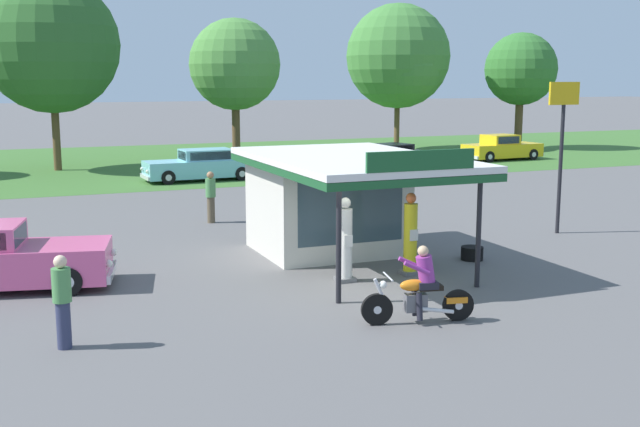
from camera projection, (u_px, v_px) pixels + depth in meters
The scene contains 18 objects.
ground_plane at pixel (355, 292), 17.98m from camera, with size 300.00×300.00×0.00m, color #5B5959.
grass_verge_strip at pixel (139, 163), 45.35m from camera, with size 120.00×24.00×0.01m, color #3D6B2D.
service_station_kiosk at pixel (333, 194), 21.53m from camera, with size 4.45×7.23×3.31m.
gas_pump_nearside at pixel (345, 243), 18.75m from camera, with size 0.44×0.44×2.05m.
gas_pump_offside at pixel (410, 237), 19.41m from camera, with size 0.44×0.44×2.06m.
motorcycle_with_rider at pixel (420, 291), 15.60m from camera, with size 2.30×0.80×1.58m.
parked_car_back_row_left at pixel (201, 166), 37.47m from camera, with size 5.51×2.12×1.49m.
parked_car_back_row_centre_right at pixel (502, 148), 46.90m from camera, with size 5.07×2.16×1.52m.
parked_car_back_row_right at pixel (393, 158), 41.28m from camera, with size 5.50×3.05×1.44m.
bystander_standing_back_lot at pixel (343, 179), 30.69m from camera, with size 0.34×0.34×1.77m.
bystander_leaning_by_kiosk at pixel (62, 299), 14.06m from camera, with size 0.34×0.34×1.73m.
bystander_admiring_sedan at pixel (211, 196), 26.41m from camera, with size 0.34×0.34×1.75m.
tree_oak_far_left at pixel (400, 59), 52.22m from camera, with size 6.97×6.97×9.79m.
tree_oak_right at pixel (235, 65), 45.19m from camera, with size 5.28×5.28×8.28m.
tree_oak_centre at pixel (521, 71), 53.54m from camera, with size 4.95×4.95×7.94m.
tree_oak_distant_spare at pixel (51, 47), 40.48m from camera, with size 7.08×7.08×10.09m.
roadside_pole_sign at pixel (562, 131), 24.24m from camera, with size 1.10×0.12×4.73m.
spare_tire_stack at pixel (472, 253), 21.11m from camera, with size 0.60×0.60×0.36m.
Camera 1 is at (-7.34, -15.81, 4.84)m, focal length 43.91 mm.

